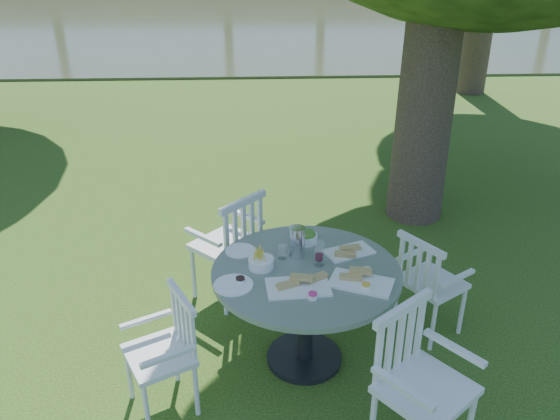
{
  "coord_description": "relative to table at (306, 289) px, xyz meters",
  "views": [
    {
      "loc": [
        -0.2,
        -3.81,
        2.79
      ],
      "look_at": [
        0.0,
        0.2,
        0.85
      ],
      "focal_mm": 35.0,
      "sensor_mm": 36.0,
      "label": 1
    }
  ],
  "objects": [
    {
      "name": "chair_nw",
      "position": [
        -0.53,
        0.81,
        -0.04
      ],
      "size": [
        0.68,
        0.68,
        0.99
      ],
      "rotation": [
        0.0,
        0.0,
        -2.33
      ],
      "color": "silver",
      "rests_on": "ground"
    },
    {
      "name": "river",
      "position": [
        -0.14,
        23.62,
        -0.63
      ],
      "size": [
        100.0,
        28.0,
        0.12
      ],
      "primitive_type": "cube",
      "color": "#343C23",
      "rests_on": "ground"
    },
    {
      "name": "table",
      "position": [
        0.0,
        0.0,
        0.0
      ],
      "size": [
        1.31,
        1.31,
        0.79
      ],
      "color": "black",
      "rests_on": "ground"
    },
    {
      "name": "ground",
      "position": [
        -0.14,
        0.62,
        -0.63
      ],
      "size": [
        140.0,
        140.0,
        0.0
      ],
      "primitive_type": "plane",
      "color": "#1D3B0C",
      "rests_on": "ground"
    },
    {
      "name": "chair_sw",
      "position": [
        -0.91,
        -0.37,
        -0.14
      ],
      "size": [
        0.54,
        0.56,
        0.83
      ],
      "rotation": [
        0.0,
        0.0,
        -1.09
      ],
      "color": "silver",
      "rests_on": "ground"
    },
    {
      "name": "tableware",
      "position": [
        -0.05,
        0.07,
        0.21
      ],
      "size": [
        1.2,
        0.87,
        0.23
      ],
      "color": "white",
      "rests_on": "table"
    },
    {
      "name": "chair_se",
      "position": [
        0.56,
        -0.79,
        -0.05
      ],
      "size": [
        0.67,
        0.66,
        0.97
      ],
      "rotation": [
        0.0,
        0.0,
        0.67
      ],
      "color": "silver",
      "rests_on": "ground"
    },
    {
      "name": "chair_ne",
      "position": [
        0.94,
        0.27,
        -0.12
      ],
      "size": [
        0.58,
        0.59,
        0.86
      ],
      "rotation": [
        0.0,
        0.0,
        -4.14
      ],
      "color": "silver",
      "rests_on": "ground"
    }
  ]
}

